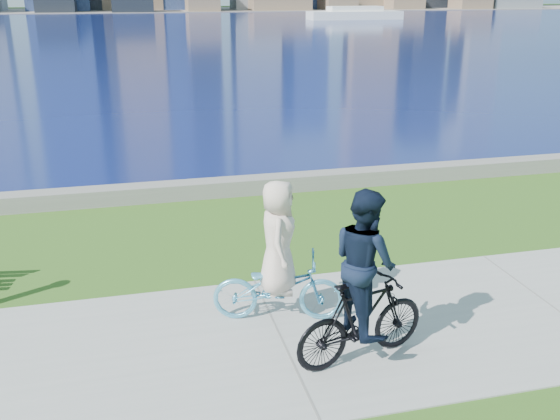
{
  "coord_description": "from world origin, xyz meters",
  "views": [
    {
      "loc": [
        -1.72,
        -6.89,
        4.34
      ],
      "look_at": [
        0.46,
        1.92,
        1.1
      ],
      "focal_mm": 40.0,
      "sensor_mm": 36.0,
      "label": 1
    }
  ],
  "objects": [
    {
      "name": "ground",
      "position": [
        0.0,
        0.0,
        0.0
      ],
      "size": [
        320.0,
        320.0,
        0.0
      ],
      "primitive_type": "plane",
      "color": "#2D5516",
      "rests_on": "ground"
    },
    {
      "name": "concrete_path",
      "position": [
        0.0,
        0.0,
        0.01
      ],
      "size": [
        80.0,
        3.5,
        0.02
      ],
      "primitive_type": "cube",
      "color": "#9B9C97",
      "rests_on": "ground"
    },
    {
      "name": "seawall",
      "position": [
        0.0,
        6.2,
        0.17
      ],
      "size": [
        90.0,
        0.5,
        0.35
      ],
      "primitive_type": "cube",
      "color": "slate",
      "rests_on": "ground"
    },
    {
      "name": "bay_water",
      "position": [
        0.0,
        72.0,
        0.0
      ],
      "size": [
        320.0,
        131.0,
        0.01
      ],
      "primitive_type": "cube",
      "color": "#0C164D",
      "rests_on": "ground"
    },
    {
      "name": "far_shore",
      "position": [
        0.0,
        130.0,
        0.06
      ],
      "size": [
        320.0,
        30.0,
        0.12
      ],
      "primitive_type": "cube",
      "color": "gray",
      "rests_on": "ground"
    },
    {
      "name": "ferry_far",
      "position": [
        31.55,
        82.42,
        0.77
      ],
      "size": [
        13.64,
        3.9,
        1.85
      ],
      "color": "white",
      "rests_on": "ground"
    },
    {
      "name": "cyclist_woman",
      "position": [
        0.09,
        0.54,
        0.76
      ],
      "size": [
        1.05,
        1.89,
        1.99
      ],
      "rotation": [
        0.0,
        0.0,
        1.32
      ],
      "color": "#5BB7DE",
      "rests_on": "ground"
    },
    {
      "name": "cyclist_man",
      "position": [
        0.83,
        -0.69,
        0.94
      ],
      "size": [
        0.93,
        1.87,
        2.2
      ],
      "rotation": [
        0.0,
        0.0,
        1.81
      ],
      "color": "black",
      "rests_on": "ground"
    }
  ]
}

